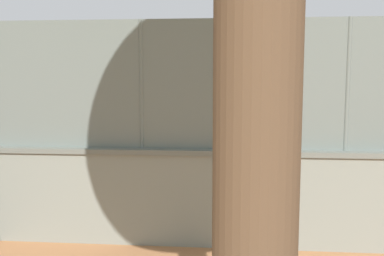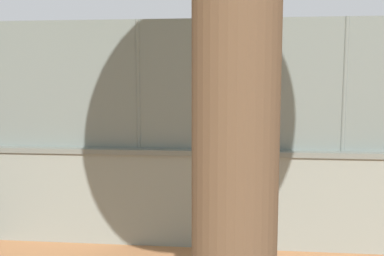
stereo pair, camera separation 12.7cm
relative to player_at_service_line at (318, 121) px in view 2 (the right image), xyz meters
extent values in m
plane|color=#A36B42|center=(5.10, 1.10, -0.99)|extent=(260.00, 260.00, 0.00)
cube|color=gray|center=(6.56, 10.27, -0.27)|extent=(28.65, 0.98, 1.45)
cube|color=slate|center=(6.56, 10.27, 0.50)|extent=(28.65, 1.04, 0.08)
cube|color=slate|center=(6.56, 10.27, 1.53)|extent=(28.07, 0.61, 1.99)
cylinder|color=slate|center=(1.88, 10.36, 1.53)|extent=(0.07, 0.07, 1.99)
cylinder|color=slate|center=(5.00, 10.30, 1.53)|extent=(0.07, 0.07, 1.99)
cylinder|color=#B2B2B2|center=(0.11, 0.00, -0.58)|extent=(0.18, 0.18, 0.82)
cylinder|color=#B2B2B2|center=(-0.09, -0.04, -0.58)|extent=(0.18, 0.18, 0.82)
cylinder|color=beige|center=(0.01, -0.02, 0.14)|extent=(0.40, 0.40, 0.61)
cylinder|color=#936B4C|center=(0.30, 0.09, 0.26)|extent=(0.21, 0.59, 0.17)
cylinder|color=#936B4C|center=(-0.36, 0.20, 0.26)|extent=(0.21, 0.59, 0.17)
sphere|color=#936B4C|center=(0.01, -0.02, 0.56)|extent=(0.23, 0.23, 0.23)
cylinder|color=black|center=(0.01, -0.02, 0.66)|extent=(0.29, 0.29, 0.05)
cylinder|color=black|center=(-0.39, 0.38, 0.26)|extent=(0.10, 0.30, 0.04)
ellipsoid|color=#333338|center=(-0.44, 0.59, 0.26)|extent=(0.09, 0.30, 0.24)
cylinder|color=#B2B2B2|center=(8.94, 6.07, -0.61)|extent=(0.21, 0.21, 0.77)
cylinder|color=#B2B2B2|center=(8.82, 5.91, -0.61)|extent=(0.21, 0.21, 0.77)
cylinder|color=white|center=(8.88, 5.99, 0.06)|extent=(0.48, 0.48, 0.57)
cylinder|color=tan|center=(9.01, 6.26, 0.17)|extent=(0.49, 0.40, 0.17)
cylinder|color=tan|center=(8.46, 5.94, 0.17)|extent=(0.49, 0.40, 0.17)
sphere|color=tan|center=(8.88, 5.99, 0.45)|extent=(0.22, 0.22, 0.22)
cylinder|color=red|center=(8.88, 5.99, 0.54)|extent=(0.32, 0.32, 0.05)
cylinder|color=black|center=(8.32, 6.05, 0.17)|extent=(0.26, 0.21, 0.04)
ellipsoid|color=#333338|center=(8.14, 6.18, 0.17)|extent=(0.26, 0.20, 0.24)
cylinder|color=#591919|center=(2.01, -0.04, -0.58)|extent=(0.18, 0.18, 0.83)
cylinder|color=#591919|center=(2.06, 0.15, -0.58)|extent=(0.18, 0.18, 0.83)
cylinder|color=orange|center=(2.03, 0.06, 0.15)|extent=(0.41, 0.41, 0.61)
cylinder|color=brown|center=(2.01, -0.26, 0.27)|extent=(0.59, 0.22, 0.17)
cylinder|color=brown|center=(2.40, 0.29, 0.27)|extent=(0.59, 0.22, 0.17)
sphere|color=brown|center=(2.03, 0.06, 0.57)|extent=(0.23, 0.23, 0.23)
cylinder|color=red|center=(2.03, 0.06, 0.67)|extent=(0.30, 0.30, 0.05)
cylinder|color=black|center=(2.57, 0.25, 0.27)|extent=(0.30, 0.10, 0.04)
ellipsoid|color=#333338|center=(2.79, 0.20, 0.27)|extent=(0.30, 0.10, 0.24)
sphere|color=orange|center=(0.28, 0.71, -0.89)|extent=(0.20, 0.20, 0.20)
cube|color=brown|center=(3.40, 8.73, -0.54)|extent=(1.61, 0.41, 0.06)
cube|color=brown|center=(3.41, 8.89, -0.32)|extent=(1.60, 0.07, 0.40)
cube|color=#333338|center=(2.76, 8.74, -0.77)|extent=(0.07, 0.38, 0.45)
cube|color=#333338|center=(4.04, 8.71, -0.77)|extent=(0.07, 0.38, 0.45)
cylinder|color=brown|center=(3.61, 14.78, 1.57)|extent=(0.43, 0.43, 5.13)
camera|label=1|loc=(3.79, 16.84, 1.61)|focal=39.59mm
camera|label=2|loc=(3.66, 16.83, 1.61)|focal=39.59mm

